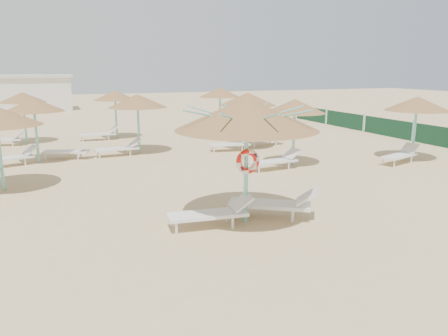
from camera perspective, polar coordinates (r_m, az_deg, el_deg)
name	(u,v)px	position (r m, az deg, el deg)	size (l,w,h in m)	color
ground	(229,222)	(11.21, 0.70, -7.05)	(120.00, 120.00, 0.00)	tan
main_palapa	(247,114)	(10.62, 2.97, 7.04)	(3.51, 3.51, 3.15)	#75CBC1
lounger_main_a	(213,213)	(10.76, -1.42, -5.86)	(2.15, 0.84, 0.76)	white
lounger_main_b	(275,203)	(11.47, 6.73, -4.58)	(2.28, 1.82, 0.83)	white
palapa_field	(174,103)	(20.16, -6.56, 8.46)	(19.23, 13.85, 2.70)	#75CBC1
service_hut	(25,93)	(44.83, -24.59, 8.95)	(8.40, 4.40, 3.25)	silver
windbreak_fence	(388,128)	(26.91, 20.62, 4.97)	(0.08, 19.84, 1.10)	#1B5232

